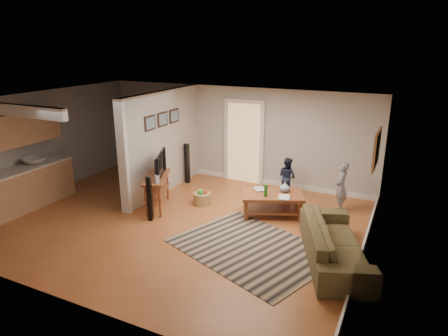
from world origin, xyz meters
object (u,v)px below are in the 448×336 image
Objects in this scene: sofa at (333,260)px; speaker_right at (187,163)px; child at (339,210)px; toddler at (286,195)px; speaker_left at (150,199)px; toy_basket at (202,198)px; tv_console at (157,179)px; coffee_table at (273,198)px.

speaker_right is at bearing 39.73° from sofa.
child is (-0.30, 2.21, 0.00)m from sofa.
toddler is (-1.34, 0.37, 0.00)m from child.
speaker_left is 3.42m from toddler.
toy_basket reaches higher than sofa.
speaker_right is (-4.30, 2.35, 0.53)m from sofa.
coffee_table is at bearing -8.10° from tv_console.
toy_basket is at bearing 65.55° from toddler.
speaker_left is (-3.80, -0.02, 0.49)m from sofa.
child is (1.26, 0.88, -0.39)m from coffee_table.
tv_console is at bearing -163.75° from coffee_table.
speaker_left is at bearing -61.27° from child.
speaker_right is 1.11× the size of toddler.
speaker_right is 0.95× the size of child.
toddler is (2.66, 0.24, -0.53)m from speaker_right.
speaker_left is at bearing 68.70° from sofa.
toy_basket is at bearing -175.68° from coffee_table.
tv_console is 4.12m from child.
speaker_left is at bearing -93.61° from tv_console.
speaker_right is at bearing 29.70° from toddler.
sofa is at bearing -15.70° from speaker_right.
tv_console is at bearing 96.35° from speaker_left.
sofa is 3.83m from speaker_left.
toy_basket is 3.10m from child.
tv_console reaches higher than sofa.
speaker_left is 2.42m from speaker_right.
speaker_right reaches higher than speaker_left.
toy_basket is at bearing 50.81° from speaker_left.
child is at bearing 18.23° from speaker_left.
speaker_right reaches higher than sofa.
sofa is 2.09m from coffee_table.
speaker_left is at bearing -65.08° from speaker_right.
sofa is 2.23m from child.
tv_console is 1.30× the size of speaker_left.
speaker_left reaches higher than child.
speaker_right reaches higher than child.
speaker_right is at bearing 74.32° from tv_console.
child is 1.17× the size of toddler.
sofa is at bearing -32.93° from tv_console.
tv_console is 1.32× the size of toddler.
sofa is 1.83× the size of tv_console.
toy_basket is (0.81, 0.60, -0.53)m from tv_console.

